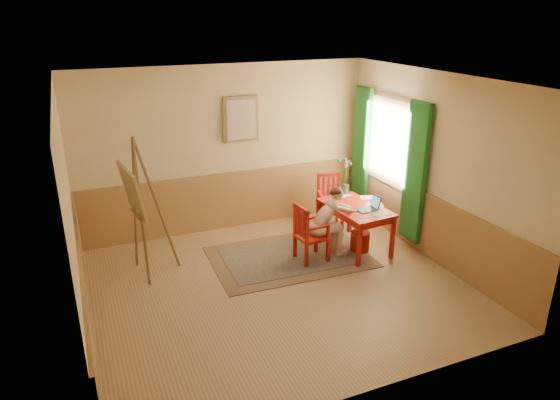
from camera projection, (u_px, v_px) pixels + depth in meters
name	position (u px, v px, depth m)	size (l,w,h in m)	color
room	(279.00, 191.00, 6.49)	(5.04, 4.54, 2.84)	tan
wainscot	(258.00, 231.00, 7.50)	(5.00, 4.50, 1.00)	#B07F48
window	(387.00, 154.00, 8.34)	(0.12, 2.01, 2.20)	white
wall_portrait	(241.00, 119.00, 8.30)	(0.60, 0.05, 0.76)	#A07E54
rug	(290.00, 257.00, 7.80)	(2.46, 1.69, 0.02)	#8C7251
table	(355.00, 212.00, 7.88)	(0.82, 1.26, 0.72)	red
chair_left	(309.00, 233.00, 7.53)	(0.45, 0.43, 0.91)	red
chair_back	(330.00, 201.00, 8.80)	(0.50, 0.52, 0.92)	red
figure	(328.00, 220.00, 7.62)	(0.83, 0.37, 1.11)	beige
laptop	(369.00, 207.00, 7.70)	(0.36, 0.22, 0.21)	#1E2338
papers	(366.00, 203.00, 7.99)	(0.66, 1.14, 0.00)	white
vase	(345.00, 177.00, 8.31)	(0.22, 0.31, 0.61)	#3F724C
wastebasket	(360.00, 242.00, 7.95)	(0.30, 0.30, 0.32)	#B42114
easel	(136.00, 196.00, 6.86)	(0.73, 0.91, 2.04)	brown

